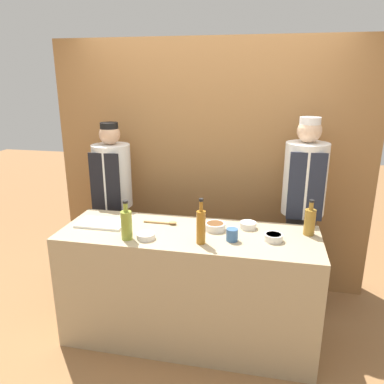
{
  "coord_description": "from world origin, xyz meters",
  "views": [
    {
      "loc": [
        0.56,
        -2.55,
        2.06
      ],
      "look_at": [
        0.0,
        0.13,
        1.21
      ],
      "focal_mm": 35.0,
      "sensor_mm": 36.0,
      "label": 1
    }
  ],
  "objects": [
    {
      "name": "sauce_bowl_yellow",
      "position": [
        0.44,
        0.18,
        0.95
      ],
      "size": [
        0.13,
        0.13,
        0.05
      ],
      "color": "silver",
      "rests_on": "counter"
    },
    {
      "name": "cup_blue",
      "position": [
        0.34,
        -0.08,
        0.97
      ],
      "size": [
        0.09,
        0.09,
        0.09
      ],
      "color": "#386093",
      "rests_on": "counter"
    },
    {
      "name": "bottle_oil",
      "position": [
        -0.41,
        -0.21,
        1.04
      ],
      "size": [
        0.08,
        0.08,
        0.29
      ],
      "color": "olive",
      "rests_on": "counter"
    },
    {
      "name": "cutting_board",
      "position": [
        -0.71,
        0.01,
        0.94
      ],
      "size": [
        0.38,
        0.22,
        0.02
      ],
      "color": "white",
      "rests_on": "counter"
    },
    {
      "name": "sauce_bowl_white",
      "position": [
        0.63,
        -0.02,
        0.95
      ],
      "size": [
        0.13,
        0.13,
        0.05
      ],
      "color": "silver",
      "rests_on": "counter"
    },
    {
      "name": "sauce_bowl_orange",
      "position": [
        -0.28,
        -0.18,
        0.95
      ],
      "size": [
        0.13,
        0.13,
        0.04
      ],
      "color": "silver",
      "rests_on": "counter"
    },
    {
      "name": "cabinet_wall",
      "position": [
        0.0,
        1.02,
        1.2
      ],
      "size": [
        3.06,
        0.18,
        2.4
      ],
      "color": "olive",
      "rests_on": "ground_plane"
    },
    {
      "name": "wooden_spoon",
      "position": [
        -0.22,
        0.13,
        0.94
      ],
      "size": [
        0.27,
        0.05,
        0.03
      ],
      "color": "#B2844C",
      "rests_on": "counter"
    },
    {
      "name": "ground_plane",
      "position": [
        0.0,
        0.0,
        0.0
      ],
      "size": [
        14.0,
        14.0,
        0.0
      ],
      "primitive_type": "plane",
      "color": "olive"
    },
    {
      "name": "counter",
      "position": [
        0.0,
        0.0,
        0.46
      ],
      "size": [
        1.96,
        0.67,
        0.93
      ],
      "color": "tan",
      "rests_on": "ground_plane"
    },
    {
      "name": "chef_right",
      "position": [
        0.87,
        0.64,
        0.95
      ],
      "size": [
        0.36,
        0.36,
        1.74
      ],
      "color": "#28282D",
      "rests_on": "ground_plane"
    },
    {
      "name": "bottle_vinegar",
      "position": [
        0.89,
        0.15,
        1.03
      ],
      "size": [
        0.08,
        0.08,
        0.27
      ],
      "color": "olive",
      "rests_on": "counter"
    },
    {
      "name": "chef_left",
      "position": [
        -0.87,
        0.64,
        0.9
      ],
      "size": [
        0.36,
        0.36,
        1.66
      ],
      "color": "#28282D",
      "rests_on": "ground_plane"
    },
    {
      "name": "sauce_bowl_brown",
      "position": [
        0.19,
        0.09,
        0.96
      ],
      "size": [
        0.16,
        0.16,
        0.05
      ],
      "color": "silver",
      "rests_on": "counter"
    },
    {
      "name": "bottle_amber",
      "position": [
        0.13,
        -0.17,
        1.06
      ],
      "size": [
        0.07,
        0.07,
        0.33
      ],
      "color": "#9E661E",
      "rests_on": "counter"
    }
  ]
}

